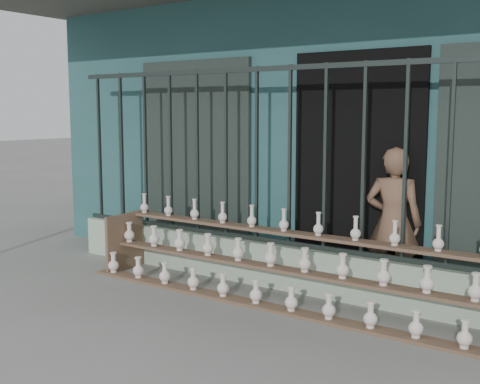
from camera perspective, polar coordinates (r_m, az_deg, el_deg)
The scene contains 6 objects.
ground at distance 5.44m, azimuth -6.16°, elevation -11.66°, with size 60.00×60.00×0.00m, color slate.
workshop_building at distance 8.77m, azimuth 12.25°, elevation 6.33°, with size 7.40×6.60×3.21m.
parapet_wall at distance 6.37m, azimuth 1.55°, elevation -6.63°, with size 5.00×0.20×0.45m, color #A8C2A6.
security_fence at distance 6.19m, azimuth 1.59°, elevation 3.50°, with size 5.00×0.04×1.80m.
shelf_rack at distance 5.69m, azimuth 4.43°, elevation -7.00°, with size 4.50×0.68×0.85m.
elderly_woman at distance 5.95m, azimuth 14.33°, elevation -2.88°, with size 0.54×0.35×1.47m, color brown.
Camera 1 is at (3.39, -3.86, 1.79)m, focal length 45.00 mm.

